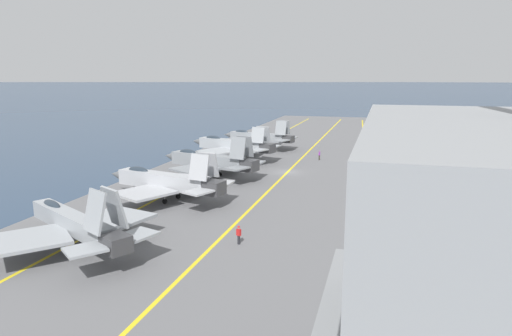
{
  "coord_description": "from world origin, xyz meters",
  "views": [
    {
      "loc": [
        -67.87,
        -13.88,
        15.16
      ],
      "look_at": [
        -10.04,
        2.28,
        2.9
      ],
      "focal_mm": 32.0,
      "sensor_mm": 36.0,
      "label": 1
    }
  ],
  "objects": [
    {
      "name": "crew_purple_vest",
      "position": [
        11.49,
        -3.34,
        1.35
      ],
      "size": [
        0.38,
        0.27,
        1.73
      ],
      "color": "#383328",
      "rests_on": "carrier_deck"
    },
    {
      "name": "parked_jet_third",
      "position": [
        -6.39,
        10.39,
        2.83
      ],
      "size": [
        13.25,
        16.66,
        6.42
      ],
      "color": "gray",
      "rests_on": "carrier_deck"
    },
    {
      "name": "deck_stripe_edge_line",
      "position": [
        0.0,
        11.87,
        0.4
      ],
      "size": [
        177.21,
        2.25,
        0.01
      ],
      "primitive_type": "cube",
      "rotation": [
        0.0,
        0.0,
        -0.01
      ],
      "color": "yellow",
      "rests_on": "carrier_deck"
    },
    {
      "name": "crew_red_vest",
      "position": [
        -31.31,
        -2.07,
        1.34
      ],
      "size": [
        0.39,
        0.45,
        1.72
      ],
      "color": "#232328",
      "rests_on": "carrier_deck"
    },
    {
      "name": "crew_blue_vest",
      "position": [
        11.16,
        -14.44,
        1.35
      ],
      "size": [
        0.38,
        0.45,
        1.73
      ],
      "color": "#383328",
      "rests_on": "carrier_deck"
    },
    {
      "name": "carrier_deck",
      "position": [
        0.0,
        0.0,
        0.2
      ],
      "size": [
        196.91,
        43.15,
        0.4
      ],
      "primitive_type": "cube",
      "color": "slate",
      "rests_on": "ground"
    },
    {
      "name": "crew_yellow_vest",
      "position": [
        -21.44,
        -12.05,
        1.41
      ],
      "size": [
        0.41,
        0.46,
        1.84
      ],
      "color": "#232328",
      "rests_on": "carrier_deck"
    },
    {
      "name": "parked_jet_nearest",
      "position": [
        -36.14,
        11.19,
        2.72
      ],
      "size": [
        14.06,
        16.67,
        6.31
      ],
      "color": "#93999E",
      "rests_on": "carrier_deck"
    },
    {
      "name": "deck_stripe_foul_line",
      "position": [
        0.0,
        -11.87,
        0.4
      ],
      "size": [
        176.98,
        9.83,
        0.01
      ],
      "primitive_type": "cube",
      "rotation": [
        0.0,
        0.0,
        0.05
      ],
      "color": "yellow",
      "rests_on": "carrier_deck"
    },
    {
      "name": "ground_plane",
      "position": [
        0.0,
        0.0,
        0.0
      ],
      "size": [
        2000.0,
        2000.0,
        0.0
      ],
      "primitive_type": "plane",
      "color": "navy"
    },
    {
      "name": "parked_jet_second",
      "position": [
        -19.88,
        10.8,
        2.77
      ],
      "size": [
        13.75,
        16.77,
        6.2
      ],
      "color": "#A8AAAF",
      "rests_on": "carrier_deck"
    },
    {
      "name": "deck_stripe_centerline",
      "position": [
        0.0,
        0.0,
        0.4
      ],
      "size": [
        177.21,
        0.36,
        0.01
      ],
      "primitive_type": "cube",
      "color": "yellow",
      "rests_on": "carrier_deck"
    },
    {
      "name": "parked_jet_fourth",
      "position": [
        7.49,
        11.5,
        3.08
      ],
      "size": [
        14.09,
        17.19,
        6.24
      ],
      "color": "#9EA3A8",
      "rests_on": "carrier_deck"
    },
    {
      "name": "parked_jet_fifth",
      "position": [
        21.05,
        10.36,
        2.76
      ],
      "size": [
        14.05,
        16.05,
        5.98
      ],
      "color": "gray",
      "rests_on": "carrier_deck"
    }
  ]
}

